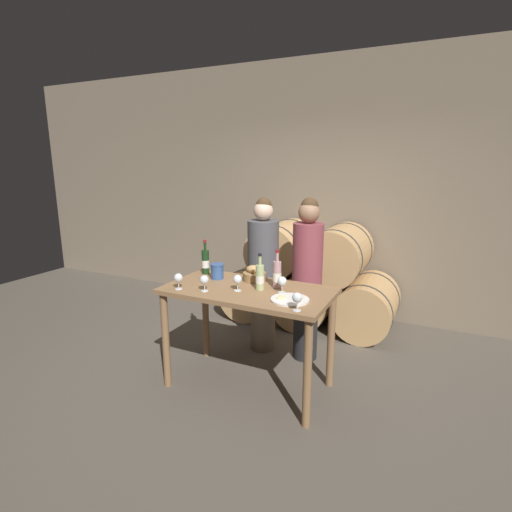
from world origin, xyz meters
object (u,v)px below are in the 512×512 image
wine_bottle_red (205,262)px  wine_glass_right (282,281)px  wine_bottle_white (260,277)px  tasting_table (248,303)px  wine_glass_far_right (297,298)px  bread_basket (254,275)px  wine_glass_far_left (178,278)px  blue_crock (217,271)px  person_right (307,277)px  cheese_plate (290,299)px  wine_bottle_rose (277,274)px  person_left (263,274)px  wine_glass_left (204,280)px  wine_glass_center (238,280)px

wine_bottle_red → wine_glass_right: bearing=-13.6°
wine_bottle_white → tasting_table: bearing=-168.5°
wine_glass_far_right → bread_basket: bearing=138.4°
bread_basket → wine_glass_far_left: size_ratio=1.53×
wine_bottle_white → blue_crock: 0.50m
person_right → wine_bottle_white: person_right is taller
cheese_plate → wine_glass_far_left: (-0.94, -0.15, 0.09)m
wine_glass_far_left → wine_bottle_red: bearing=96.8°
wine_bottle_red → wine_glass_far_left: bearing=-83.2°
wine_bottle_rose → wine_glass_right: 0.14m
tasting_table → wine_bottle_white: bearing=11.5°
person_left → blue_crock: person_left is taller
tasting_table → wine_bottle_red: wine_bottle_red is taller
wine_bottle_rose → wine_glass_left: 0.61m
tasting_table → wine_glass_center: size_ratio=10.39×
wine_bottle_red → bread_basket: 0.53m
person_right → blue_crock: (-0.66, -0.58, 0.13)m
wine_bottle_rose → wine_glass_right: bearing=-49.4°
tasting_table → wine_bottle_red: 0.67m
bread_basket → wine_glass_right: (0.35, -0.21, 0.04)m
bread_basket → cheese_plate: (0.48, -0.36, -0.05)m
cheese_plate → wine_bottle_rose: bearing=130.6°
wine_glass_right → wine_bottle_red: bearing=166.4°
person_right → wine_glass_far_left: size_ratio=11.92×
person_right → cheese_plate: 0.86m
wine_bottle_rose → bread_basket: 0.29m
wine_glass_left → wine_glass_right: same height
person_right → wine_glass_center: bearing=-111.9°
cheese_plate → tasting_table: bearing=163.7°
cheese_plate → wine_glass_center: size_ratio=2.20×
tasting_table → person_right: 0.78m
wine_bottle_white → wine_glass_center: bearing=-143.2°
wine_bottle_rose → wine_glass_left: (-0.50, -0.35, -0.02)m
wine_glass_far_left → wine_bottle_rose: bearing=28.8°
blue_crock → bread_basket: 0.35m
person_left → wine_glass_right: bearing=-54.6°
wine_glass_far_left → wine_glass_right: (0.81, 0.30, 0.00)m
person_left → wine_bottle_white: person_left is taller
wine_glass_right → wine_glass_left: bearing=-157.3°
wine_glass_right → wine_glass_center: bearing=-161.3°
tasting_table → bread_basket: 0.30m
bread_basket → wine_glass_center: (0.00, -0.32, 0.04)m
wine_bottle_white → wine_glass_left: (-0.39, -0.24, -0.01)m
wine_glass_left → wine_glass_center: 0.27m
tasting_table → wine_glass_right: size_ratio=10.39×
wine_glass_left → cheese_plate: bearing=7.6°
wine_glass_right → bread_basket: bearing=149.5°
wine_bottle_rose → cheese_plate: size_ratio=1.10×
cheese_plate → person_left: bearing=126.3°
wine_bottle_rose → person_right: bearing=83.4°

